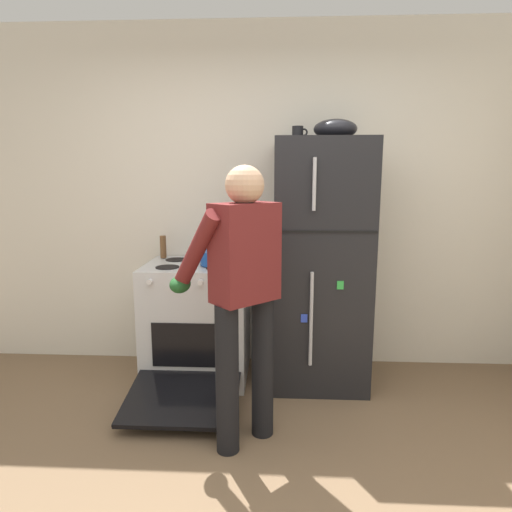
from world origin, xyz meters
name	(u,v)px	position (x,y,z in m)	size (l,w,h in m)	color
kitchen_wall_back	(263,200)	(0.00, 1.95, 1.35)	(6.00, 0.10, 2.70)	silver
refrigerator	(320,264)	(0.44, 1.57, 0.90)	(0.68, 0.72, 1.79)	black
stove_range	(197,322)	(-0.49, 1.55, 0.44)	(0.76, 1.20, 0.90)	silver
person_cook	(241,283)	(-0.08, 0.73, 0.95)	(0.65, 0.68, 1.60)	black
red_pot	(216,258)	(-0.33, 1.52, 0.95)	(0.34, 0.24, 0.10)	#19479E
coffee_mug	(298,133)	(0.26, 1.62, 1.84)	(0.11, 0.08, 0.10)	black
pepper_mill	(163,247)	(-0.79, 1.77, 0.98)	(0.05, 0.05, 0.18)	brown
mixing_bowl	(335,129)	(0.52, 1.57, 1.86)	(0.30, 0.30, 0.14)	black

